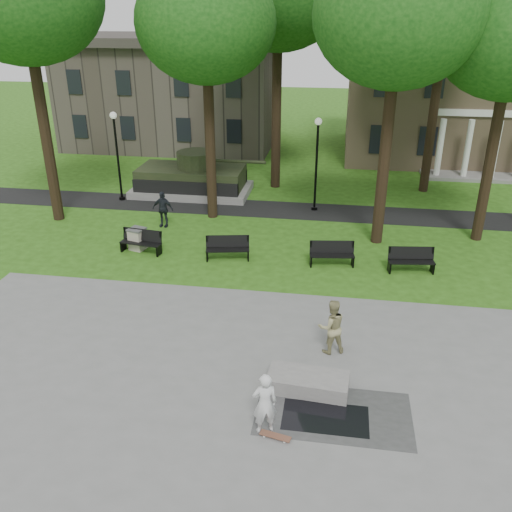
# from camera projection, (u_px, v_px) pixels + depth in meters

# --- Properties ---
(ground) EXTENTS (120.00, 120.00, 0.00)m
(ground) POSITION_uv_depth(u_px,v_px,m) (276.00, 338.00, 17.22)
(ground) COLOR #295012
(ground) RESTS_ON ground
(plaza) EXTENTS (22.00, 16.00, 0.02)m
(plaza) POSITION_uv_depth(u_px,v_px,m) (251.00, 455.00, 12.73)
(plaza) COLOR gray
(plaza) RESTS_ON ground
(footpath) EXTENTS (44.00, 2.60, 0.01)m
(footpath) POSITION_uv_depth(u_px,v_px,m) (304.00, 211.00, 27.99)
(footpath) COLOR black
(footpath) RESTS_ON ground
(building_right) EXTENTS (17.00, 12.00, 8.60)m
(building_right) POSITION_uv_depth(u_px,v_px,m) (466.00, 91.00, 37.35)
(building_right) COLOR #9E8460
(building_right) RESTS_ON ground
(building_left) EXTENTS (15.00, 10.00, 7.20)m
(building_left) POSITION_uv_depth(u_px,v_px,m) (175.00, 94.00, 41.06)
(building_left) COLOR #4C443D
(building_left) RESTS_ON ground
(tree_1) EXTENTS (6.20, 6.20, 11.63)m
(tree_1) POSITION_uv_depth(u_px,v_px,m) (206.00, 23.00, 23.54)
(tree_1) COLOR black
(tree_1) RESTS_ON ground
(tree_2) EXTENTS (6.60, 6.60, 12.16)m
(tree_2) POSITION_uv_depth(u_px,v_px,m) (399.00, 15.00, 20.48)
(tree_2) COLOR black
(tree_2) RESTS_ON ground
(tree_5) EXTENTS (6.40, 6.40, 12.44)m
(tree_5) POSITION_uv_depth(u_px,v_px,m) (448.00, 6.00, 27.09)
(tree_5) COLOR black
(tree_5) RESTS_ON ground
(lamp_left) EXTENTS (0.36, 0.36, 4.73)m
(lamp_left) POSITION_uv_depth(u_px,v_px,m) (117.00, 149.00, 28.50)
(lamp_left) COLOR black
(lamp_left) RESTS_ON ground
(lamp_mid) EXTENTS (0.36, 0.36, 4.73)m
(lamp_mid) POSITION_uv_depth(u_px,v_px,m) (317.00, 157.00, 27.03)
(lamp_mid) COLOR black
(lamp_mid) RESTS_ON ground
(tank_monument) EXTENTS (7.45, 3.40, 2.40)m
(tank_monument) POSITION_uv_depth(u_px,v_px,m) (192.00, 179.00, 30.34)
(tank_monument) COLOR gray
(tank_monument) RESTS_ON ground
(puddle) EXTENTS (2.20, 1.20, 0.00)m
(puddle) POSITION_uv_depth(u_px,v_px,m) (325.00, 418.00, 13.85)
(puddle) COLOR black
(puddle) RESTS_ON plaza
(concrete_block) EXTENTS (2.27, 1.17, 0.45)m
(concrete_block) POSITION_uv_depth(u_px,v_px,m) (308.00, 382.00, 14.81)
(concrete_block) COLOR gray
(concrete_block) RESTS_ON plaza
(skateboard) EXTENTS (0.80, 0.37, 0.07)m
(skateboard) POSITION_uv_depth(u_px,v_px,m) (275.00, 437.00, 13.19)
(skateboard) COLOR brown
(skateboard) RESTS_ON plaza
(skateboarder) EXTENTS (0.72, 0.59, 1.71)m
(skateboarder) POSITION_uv_depth(u_px,v_px,m) (265.00, 404.00, 13.07)
(skateboarder) COLOR silver
(skateboarder) RESTS_ON plaza
(friend_watching) EXTENTS (1.02, 0.91, 1.75)m
(friend_watching) POSITION_uv_depth(u_px,v_px,m) (331.00, 327.00, 16.18)
(friend_watching) COLOR tan
(friend_watching) RESTS_ON plaza
(pedestrian_walker) EXTENTS (1.05, 0.49, 1.74)m
(pedestrian_walker) POSITION_uv_depth(u_px,v_px,m) (163.00, 209.00, 25.71)
(pedestrian_walker) COLOR black
(pedestrian_walker) RESTS_ON ground
(park_bench_0) EXTENTS (1.85, 0.78, 1.00)m
(park_bench_0) POSITION_uv_depth(u_px,v_px,m) (141.00, 241.00, 23.10)
(park_bench_0) COLOR black
(park_bench_0) RESTS_ON ground
(park_bench_1) EXTENTS (1.85, 0.85, 1.00)m
(park_bench_1) POSITION_uv_depth(u_px,v_px,m) (228.00, 247.00, 22.46)
(park_bench_1) COLOR black
(park_bench_1) RESTS_ON ground
(park_bench_2) EXTENTS (1.84, 0.76, 1.00)m
(park_bench_2) POSITION_uv_depth(u_px,v_px,m) (332.00, 253.00, 21.95)
(park_bench_2) COLOR black
(park_bench_2) RESTS_ON ground
(park_bench_3) EXTENTS (1.84, 0.75, 1.00)m
(park_bench_3) POSITION_uv_depth(u_px,v_px,m) (411.00, 259.00, 21.40)
(park_bench_3) COLOR black
(park_bench_3) RESTS_ON ground
(trash_bin) EXTENTS (0.82, 0.82, 0.96)m
(trash_bin) POSITION_uv_depth(u_px,v_px,m) (137.00, 239.00, 23.40)
(trash_bin) COLOR #B8AF97
(trash_bin) RESTS_ON ground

